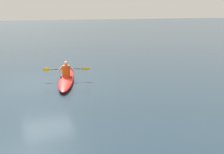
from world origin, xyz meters
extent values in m
plane|color=#233847|center=(0.00, 0.00, 0.00)|extent=(160.00, 160.00, 0.00)
ellipsoid|color=red|center=(-0.97, 0.22, 0.13)|extent=(1.89, 4.74, 0.26)
torus|color=black|center=(-0.97, 0.24, 0.24)|extent=(0.77, 0.77, 0.04)
cylinder|color=black|center=(-1.34, -1.15, 0.25)|extent=(0.18, 0.18, 0.02)
cylinder|color=#E04C14|center=(-0.99, 0.14, 0.54)|extent=(0.39, 0.39, 0.56)
sphere|color=tan|center=(-0.99, 0.14, 0.93)|extent=(0.21, 0.21, 0.21)
cylinder|color=black|center=(-1.04, -0.05, 0.59)|extent=(1.93, 0.54, 0.03)
ellipsoid|color=gold|center=(-0.08, -0.30, 0.59)|extent=(0.40, 0.14, 0.17)
ellipsoid|color=gold|center=(-2.00, 0.21, 0.59)|extent=(0.40, 0.14, 0.17)
cylinder|color=tan|center=(-0.73, -0.01, 0.62)|extent=(0.31, 0.18, 0.34)
cylinder|color=tan|center=(-1.30, 0.14, 0.62)|extent=(0.26, 0.24, 0.34)
camera|label=1|loc=(1.71, 14.17, 3.58)|focal=46.24mm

